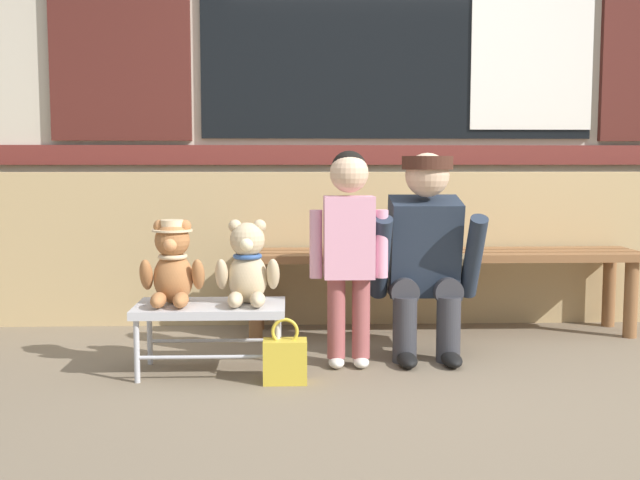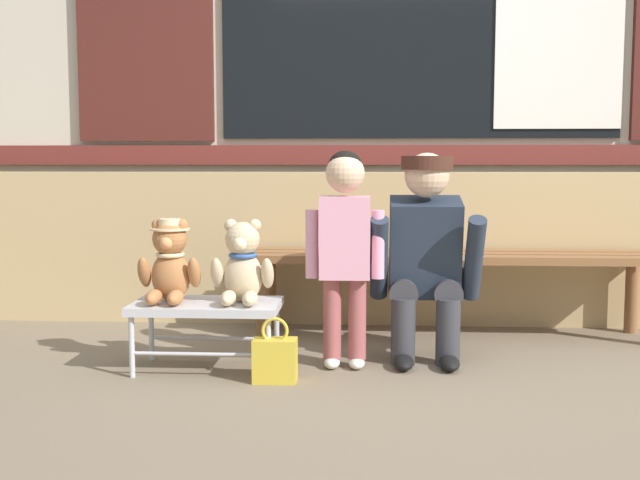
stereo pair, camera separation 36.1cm
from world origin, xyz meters
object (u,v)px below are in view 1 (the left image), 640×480
Objects in this scene: small_display_bench at (211,312)px; adult_crouching at (427,255)px; wooden_bench_long at (440,264)px; teddy_bear_with_hat at (172,264)px; child_standing at (349,234)px; teddy_bear_plain at (247,266)px; handbag_on_ground at (285,360)px.

adult_crouching reaches higher than small_display_bench.
wooden_bench_long reaches higher than small_display_bench.
small_display_bench is 0.26m from teddy_bear_with_hat.
small_display_bench is 0.67× the size of child_standing.
teddy_bear_plain reaches higher than wooden_bench_long.
wooden_bench_long is 5.78× the size of teddy_bear_plain.
teddy_bear_with_hat is at bearing 159.80° from handbag_on_ground.
wooden_bench_long is at bearing 48.20° from handbag_on_ground.
child_standing is 0.62m from handbag_on_ground.
wooden_bench_long is at bearing 29.54° from teddy_bear_with_hat.
small_display_bench is 1.76× the size of teddy_bear_plain.
teddy_bear_plain is at bearing -170.87° from child_standing.
small_display_bench is at bearing 151.43° from handbag_on_ground.
wooden_bench_long is 2.21× the size of adult_crouching.
teddy_bear_plain is at bearing 0.51° from small_display_bench.
child_standing reaches higher than teddy_bear_with_hat.
adult_crouching is (0.97, 0.22, 0.21)m from small_display_bench.
handbag_on_ground is at bearing -20.20° from teddy_bear_with_hat.
handbag_on_ground is (0.32, -0.17, -0.17)m from small_display_bench.
child_standing reaches higher than handbag_on_ground.
child_standing is 3.52× the size of handbag_on_ground.
small_display_bench is at bearing -173.14° from child_standing.
teddy_bear_with_hat is at bearing -174.73° from child_standing.
child_standing is 1.01× the size of adult_crouching.
child_standing is at bearing 41.36° from handbag_on_ground.
adult_crouching is 0.86m from handbag_on_ground.
adult_crouching is at bearing 31.47° from handbag_on_ground.
teddy_bear_with_hat reaches higher than small_display_bench.
wooden_bench_long reaches higher than handbag_on_ground.
wooden_bench_long is 5.78× the size of teddy_bear_with_hat.
wooden_bench_long is 1.49m from teddy_bear_with_hat.
wooden_bench_long is 0.88m from child_standing.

